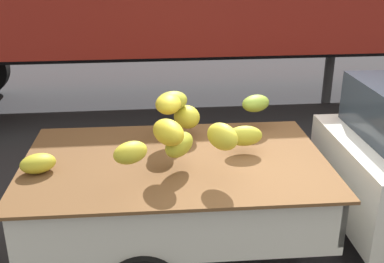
% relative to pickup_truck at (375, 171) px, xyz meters
% --- Properties ---
extents(curb_strip, '(80.00, 0.80, 0.16)m').
position_rel_pickup_truck_xyz_m(curb_strip, '(-0.85, 9.41, -0.80)').
color(curb_strip, gray).
rests_on(curb_strip, ground).
extents(pickup_truck, '(5.01, 1.94, 1.70)m').
position_rel_pickup_truck_xyz_m(pickup_truck, '(0.00, 0.00, 0.00)').
color(pickup_truck, silver).
rests_on(pickup_truck, ground).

